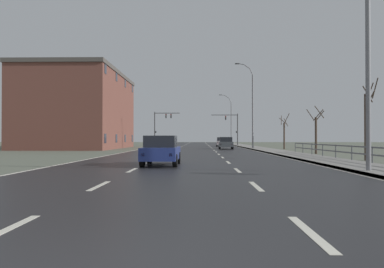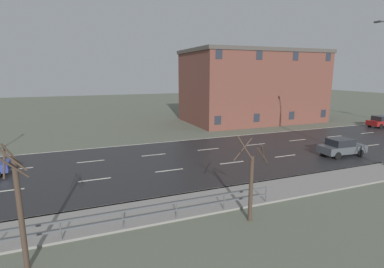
% 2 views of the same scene
% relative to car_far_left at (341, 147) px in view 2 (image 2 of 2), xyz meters
% --- Properties ---
extents(ground_plane, '(160.00, 160.00, 0.12)m').
position_rel_car_far_left_xyz_m(ground_plane, '(-4.04, 3.48, -0.86)').
color(ground_plane, '#5B6051').
extents(car_far_left, '(1.97, 4.17, 1.57)m').
position_rel_car_far_left_xyz_m(car_far_left, '(0.00, 0.00, 0.00)').
color(car_far_left, '#474C51').
rests_on(car_far_left, ground).
extents(car_far_right, '(1.89, 4.13, 1.57)m').
position_rel_car_far_left_xyz_m(car_far_right, '(-8.60, 16.91, 0.00)').
color(car_far_right, maroon).
rests_on(car_far_right, ground).
extents(brick_building, '(11.76, 20.14, 10.57)m').
position_rel_car_far_left_xyz_m(brick_building, '(-20.13, 3.55, 4.49)').
color(brick_building, brown).
rests_on(brick_building, ground).
extents(bare_tree_near, '(1.01, 1.16, 5.24)m').
position_rel_car_far_left_xyz_m(bare_tree_near, '(7.37, -23.98, 1.63)').
color(bare_tree_near, '#423328').
rests_on(bare_tree_near, ground).
extents(bare_tree_mid, '(1.46, 1.55, 4.34)m').
position_rel_car_far_left_xyz_m(bare_tree_mid, '(7.21, -14.08, 1.21)').
color(bare_tree_mid, '#423328').
rests_on(bare_tree_mid, ground).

